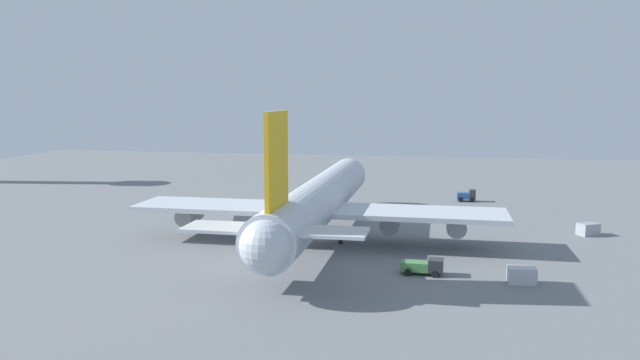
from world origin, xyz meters
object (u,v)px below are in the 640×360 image
(cargo_container_aft, at_px, (588,229))
(cargo_container_fore, at_px, (522,275))
(cargo_airplane, at_px, (320,200))
(catering_truck, at_px, (467,196))
(cargo_loader, at_px, (423,266))
(safety_cone_nose, at_px, (345,203))

(cargo_container_aft, bearing_deg, cargo_container_fore, 154.52)
(cargo_airplane, xyz_separation_m, catering_truck, (38.58, -23.59, -4.71))
(cargo_loader, relative_size, cargo_container_fore, 1.59)
(catering_truck, bearing_deg, cargo_container_aft, -148.12)
(catering_truck, distance_m, safety_cone_nose, 25.84)
(cargo_container_fore, relative_size, safety_cone_nose, 4.03)
(catering_truck, bearing_deg, safety_cone_nose, 109.88)
(cargo_loader, relative_size, catering_truck, 1.38)
(cargo_container_fore, distance_m, safety_cone_nose, 55.49)
(catering_truck, xyz_separation_m, safety_cone_nose, (-8.78, 24.29, -0.82))
(cargo_container_fore, distance_m, cargo_container_aft, 31.29)
(cargo_loader, relative_size, safety_cone_nose, 6.42)
(cargo_airplane, height_order, safety_cone_nose, cargo_airplane)
(catering_truck, relative_size, safety_cone_nose, 4.67)
(cargo_container_fore, height_order, cargo_container_aft, cargo_container_fore)
(cargo_airplane, xyz_separation_m, cargo_loader, (-16.38, -16.25, -4.89))
(cargo_loader, distance_m, safety_cone_nose, 49.20)
(cargo_airplane, relative_size, cargo_container_aft, 18.07)
(cargo_loader, height_order, catering_truck, catering_truck)
(cargo_container_aft, bearing_deg, cargo_airplane, 104.14)
(cargo_loader, bearing_deg, cargo_container_fore, -97.48)
(catering_truck, bearing_deg, cargo_loader, 172.39)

